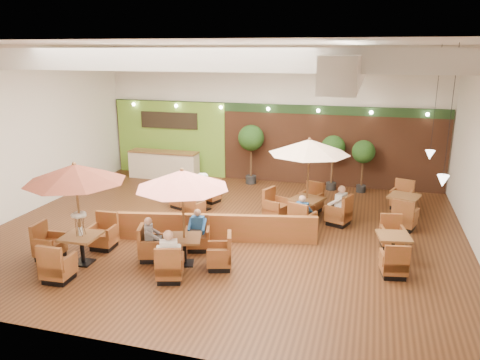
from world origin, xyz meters
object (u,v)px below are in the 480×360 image
(booth_divider, at_px, (216,228))
(table_5, at_px, (403,207))
(topiary_0, at_px, (251,140))
(table_1, at_px, (183,199))
(topiary_2, at_px, (363,154))
(service_counter, at_px, (164,165))
(topiary_1, at_px, (333,150))
(diner_0, at_px, (169,251))
(table_3, at_px, (197,197))
(diner_1, at_px, (197,225))
(table_4, at_px, (393,248))
(table_0, at_px, (74,192))
(diner_4, at_px, (339,201))
(diner_2, at_px, (151,234))
(diner_3, at_px, (302,210))
(table_2, at_px, (309,166))

(booth_divider, relative_size, table_5, 2.05)
(topiary_0, bearing_deg, table_1, -88.01)
(booth_divider, distance_m, topiary_2, 7.34)
(service_counter, height_order, topiary_1, topiary_1)
(booth_divider, relative_size, topiary_2, 2.85)
(topiary_1, relative_size, diner_0, 2.56)
(table_3, bearing_deg, diner_1, -47.86)
(booth_divider, relative_size, diner_0, 6.85)
(booth_divider, relative_size, table_4, 2.32)
(booth_divider, height_order, table_0, table_0)
(table_3, relative_size, topiary_2, 1.19)
(booth_divider, xyz_separation_m, topiary_2, (3.88, 6.13, 1.12))
(table_4, bearing_deg, topiary_2, 89.15)
(table_0, xyz_separation_m, table_3, (1.38, 4.82, -1.49))
(table_0, bearing_deg, table_3, 71.64)
(diner_0, distance_m, diner_4, 6.06)
(diner_2, bearing_deg, diner_3, 105.42)
(topiary_0, bearing_deg, table_3, -104.88)
(table_3, relative_size, diner_4, 2.89)
(table_0, bearing_deg, diner_0, -8.02)
(topiary_2, relative_size, diner_4, 2.43)
(diner_0, height_order, diner_4, diner_0)
(service_counter, relative_size, diner_1, 4.24)
(service_counter, xyz_separation_m, table_0, (1.46, -8.27, 1.34))
(topiary_0, xyz_separation_m, diner_2, (-0.66, -7.79, -1.08))
(topiary_2, xyz_separation_m, diner_2, (-5.09, -7.79, -0.79))
(diner_3, distance_m, diner_4, 1.42)
(table_5, bearing_deg, table_4, -78.18)
(diner_0, distance_m, diner_3, 4.65)
(table_2, distance_m, diner_4, 1.48)
(booth_divider, xyz_separation_m, table_2, (2.30, 2.28, 1.46))
(table_2, bearing_deg, table_1, -102.14)
(table_1, height_order, table_3, table_1)
(diner_0, xyz_separation_m, diner_4, (3.58, 4.88, -0.00))
(service_counter, bearing_deg, table_5, -14.47)
(diner_4, bearing_deg, diner_0, 166.03)
(diner_0, relative_size, diner_2, 1.17)
(booth_divider, distance_m, table_4, 4.87)
(diner_2, bearing_deg, topiary_2, 122.33)
(table_1, xyz_separation_m, diner_2, (-0.94, 0.00, -1.02))
(table_3, xyz_separation_m, diner_2, (0.30, -4.14, 0.29))
(booth_divider, xyz_separation_m, diner_0, (-0.28, -2.60, 0.37))
(table_2, relative_size, topiary_1, 1.32)
(booth_divider, distance_m, diner_2, 2.09)
(booth_divider, relative_size, diner_1, 8.21)
(topiary_0, relative_size, diner_3, 3.29)
(table_5, bearing_deg, table_1, -118.78)
(table_5, height_order, diner_4, diner_4)
(table_3, distance_m, diner_3, 4.01)
(table_3, bearing_deg, table_4, -0.20)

